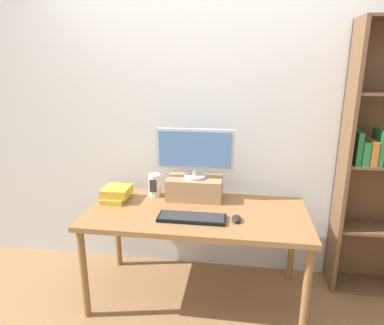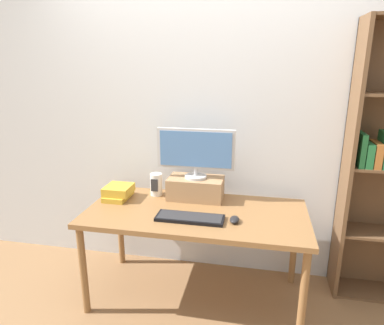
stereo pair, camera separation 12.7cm
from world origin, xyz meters
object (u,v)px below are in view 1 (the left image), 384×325
object	(u,v)px
bookshelf_unit	(384,163)
riser_box	(195,188)
desk_speaker	(155,185)
book_stack	(117,193)
computer_mouse	(236,219)
desk	(197,219)
computer_monitor	(195,151)
keyboard	(192,218)

from	to	relation	value
bookshelf_unit	riser_box	distance (m)	1.40
desk_speaker	book_stack	bearing A→B (deg)	-154.73
desk_speaker	computer_mouse	bearing A→B (deg)	-29.68
computer_mouse	riser_box	bearing A→B (deg)	132.15
desk	book_stack	bearing A→B (deg)	169.29
computer_monitor	book_stack	distance (m)	0.68
computer_monitor	computer_mouse	distance (m)	0.61
desk	book_stack	size ratio (longest dim) A/B	6.13
keyboard	computer_mouse	bearing A→B (deg)	3.77
computer_mouse	book_stack	distance (m)	0.95
computer_mouse	desk_speaker	size ratio (longest dim) A/B	0.59
desk	riser_box	size ratio (longest dim) A/B	3.72
book_stack	keyboard	bearing A→B (deg)	-22.98
riser_box	computer_monitor	bearing A→B (deg)	-90.00
riser_box	computer_monitor	xyz separation A→B (m)	(0.00, -0.00, 0.29)
desk	riser_box	xyz separation A→B (m)	(-0.05, 0.24, 0.15)
riser_box	computer_mouse	bearing A→B (deg)	-47.85
bookshelf_unit	book_stack	world-z (taller)	bookshelf_unit
riser_box	computer_mouse	xyz separation A→B (m)	(0.33, -0.37, -0.07)
keyboard	desk	bearing A→B (deg)	84.85
keyboard	book_stack	bearing A→B (deg)	157.02
computer_monitor	book_stack	size ratio (longest dim) A/B	2.32
keyboard	riser_box	bearing A→B (deg)	95.14
bookshelf_unit	desk_speaker	distance (m)	1.72
computer_mouse	book_stack	world-z (taller)	book_stack
keyboard	book_stack	size ratio (longest dim) A/B	1.80
computer_monitor	computer_mouse	world-z (taller)	computer_monitor
riser_box	desk_speaker	xyz separation A→B (m)	(-0.32, 0.01, 0.01)
computer_mouse	desk_speaker	bearing A→B (deg)	150.32
book_stack	desk_speaker	distance (m)	0.30
bookshelf_unit	computer_monitor	size ratio (longest dim) A/B	3.41
keyboard	book_stack	distance (m)	0.68
desk	computer_monitor	bearing A→B (deg)	101.22
riser_box	desk_speaker	bearing A→B (deg)	179.04
computer_monitor	keyboard	xyz separation A→B (m)	(0.03, -0.38, -0.37)
riser_box	keyboard	bearing A→B (deg)	-84.86
keyboard	computer_mouse	distance (m)	0.30
desk_speaker	computer_monitor	bearing A→B (deg)	-1.23
bookshelf_unit	keyboard	xyz separation A→B (m)	(-1.34, -0.48, -0.30)
keyboard	book_stack	world-z (taller)	book_stack
desk	computer_monitor	distance (m)	0.51
bookshelf_unit	book_stack	bearing A→B (deg)	-173.64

